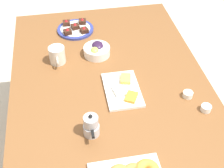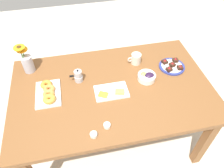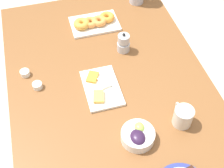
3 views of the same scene
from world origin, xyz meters
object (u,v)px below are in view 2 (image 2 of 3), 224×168
object	(u,v)px
coffee_mug	(136,59)
croissant_platter	(48,93)
dining_table	(112,94)
jam_cup_berry	(94,135)
jam_cup_honey	(107,125)
dessert_plate	(172,66)
flower_vase	(27,62)
grape_bowl	(147,77)
cheese_platter	(111,92)
moka_pot	(78,76)

from	to	relation	value
coffee_mug	croissant_platter	distance (m)	0.80
dining_table	jam_cup_berry	distance (m)	0.47
jam_cup_honey	coffee_mug	bearing A→B (deg)	-122.13
dessert_plate	flower_vase	distance (m)	1.24
jam_cup_honey	croissant_platter	bearing A→B (deg)	-44.57
jam_cup_berry	dining_table	bearing A→B (deg)	-117.50
grape_bowl	croissant_platter	distance (m)	0.80
dining_table	croissant_platter	distance (m)	0.51
cheese_platter	flower_vase	size ratio (longest dim) A/B	0.99
dessert_plate	moka_pot	world-z (taller)	moka_pot
moka_pot	coffee_mug	bearing A→B (deg)	-167.26
jam_cup_berry	jam_cup_honey	bearing A→B (deg)	-152.98
coffee_mug	dessert_plate	distance (m)	0.32
dessert_plate	flower_vase	bearing A→B (deg)	-9.93
jam_cup_berry	cheese_platter	bearing A→B (deg)	-118.83
dining_table	croissant_platter	bearing A→B (deg)	-3.38
cheese_platter	croissant_platter	size ratio (longest dim) A/B	0.93
coffee_mug	jam_cup_honey	xyz separation A→B (m)	(0.38, 0.60, -0.03)
dining_table	flower_vase	size ratio (longest dim) A/B	6.07
flower_vase	coffee_mug	bearing A→B (deg)	174.39
dining_table	flower_vase	distance (m)	0.76
grape_bowl	croissant_platter	world-z (taller)	grape_bowl
dessert_plate	dining_table	bearing A→B (deg)	12.91
jam_cup_berry	flower_vase	bearing A→B (deg)	-59.32
jam_cup_berry	flower_vase	world-z (taller)	flower_vase
cheese_platter	dessert_plate	xyz separation A→B (m)	(-0.58, -0.18, 0.00)
dining_table	cheese_platter	size ratio (longest dim) A/B	6.15
cheese_platter	dining_table	bearing A→B (deg)	-107.53
dining_table	grape_bowl	xyz separation A→B (m)	(-0.30, -0.03, 0.12)
dining_table	grape_bowl	bearing A→B (deg)	-173.86
flower_vase	croissant_platter	bearing A→B (deg)	116.41
cheese_platter	jam_cup_berry	size ratio (longest dim) A/B	5.42
jam_cup_berry	moka_pot	distance (m)	0.54
coffee_mug	flower_vase	xyz separation A→B (m)	(0.92, -0.09, 0.04)
croissant_platter	moka_pot	distance (m)	0.27
moka_pot	dining_table	bearing A→B (deg)	151.95
croissant_platter	jam_cup_berry	size ratio (longest dim) A/B	5.83
croissant_platter	jam_cup_berry	bearing A→B (deg)	123.56
cheese_platter	dessert_plate	distance (m)	0.61
jam_cup_honey	cheese_platter	bearing A→B (deg)	-107.25
grape_bowl	moka_pot	distance (m)	0.56
cheese_platter	flower_vase	distance (m)	0.75
flower_vase	jam_cup_honey	bearing A→B (deg)	128.01
coffee_mug	moka_pot	distance (m)	0.53
jam_cup_honey	flower_vase	size ratio (longest dim) A/B	0.18
croissant_platter	grape_bowl	bearing A→B (deg)	-179.79
dessert_plate	flower_vase	world-z (taller)	flower_vase
coffee_mug	jam_cup_berry	size ratio (longest dim) A/B	2.53
jam_cup_honey	jam_cup_berry	size ratio (longest dim) A/B	1.00
grape_bowl	croissant_platter	size ratio (longest dim) A/B	0.52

